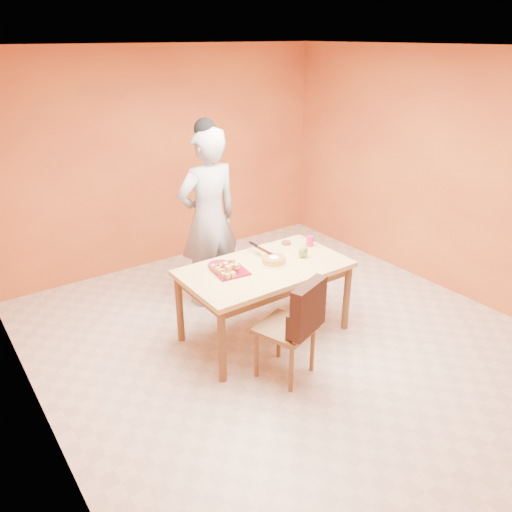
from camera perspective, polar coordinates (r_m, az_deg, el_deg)
floor at (r=5.05m, az=3.60°, el=-9.59°), size 5.00×5.00×0.00m
ceiling at (r=4.21m, az=4.62°, el=22.70°), size 5.00×5.00×0.00m
wall_back at (r=6.50m, az=-10.25°, el=10.85°), size 4.50×0.00×4.50m
wall_left at (r=3.57m, az=-25.22°, el=-2.27°), size 0.00×5.00×5.00m
wall_right at (r=6.08m, az=20.94°, el=8.74°), size 0.00×5.00×5.00m
dining_table at (r=4.81m, az=1.04°, el=-2.20°), size 1.60×0.90×0.76m
dining_chair at (r=4.32m, az=3.57°, el=-8.05°), size 0.57×0.64×0.97m
pastry_pile at (r=4.63m, az=-2.98°, el=-1.18°), size 0.27×0.27×0.09m
person at (r=5.37m, az=-5.44°, el=4.21°), size 0.73×0.49×1.96m
pastry_platter at (r=4.66m, az=-2.97°, el=-1.77°), size 0.33×0.33×0.02m
red_dinner_plate at (r=4.80m, az=-4.18°, el=-1.02°), size 0.30×0.30×0.01m
white_cake_plate at (r=4.83m, az=2.04°, el=-0.81°), size 0.35×0.35×0.01m
sponge_cake at (r=4.81m, az=2.05°, el=-0.45°), size 0.31×0.31×0.05m
cake_server at (r=4.94m, az=0.88°, el=0.64°), size 0.05×0.26×0.01m
egg_ornament at (r=4.96m, az=5.41°, el=0.53°), size 0.12×0.10×0.13m
magenta_glass at (r=5.24m, az=6.18°, el=1.71°), size 0.08×0.08×0.11m
checker_tin at (r=5.28m, az=3.50°, el=1.51°), size 0.12×0.12×0.03m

